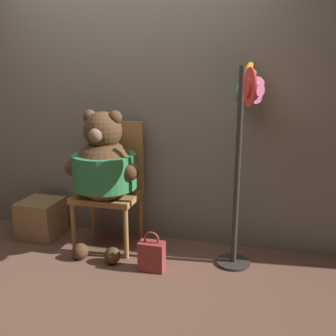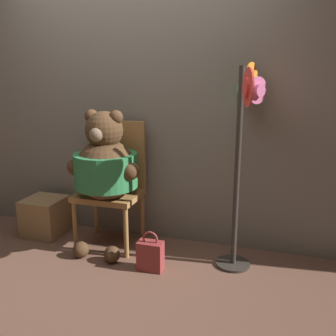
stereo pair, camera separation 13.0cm
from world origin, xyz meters
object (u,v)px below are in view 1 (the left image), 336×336
(chair, at_px, (111,180))
(hat_display_rack, at_px, (243,136))
(handbag_on_ground, at_px, (152,255))
(teddy_bear, at_px, (104,167))

(chair, relative_size, hat_display_rack, 0.69)
(hat_display_rack, height_order, handbag_on_ground, hat_display_rack)
(chair, height_order, teddy_bear, teddy_bear)
(chair, height_order, hat_display_rack, hat_display_rack)
(hat_display_rack, distance_m, handbag_on_ground, 1.18)
(teddy_bear, distance_m, hat_display_rack, 1.18)
(teddy_bear, xyz_separation_m, hat_display_rack, (1.13, 0.07, 0.30))
(chair, xyz_separation_m, handbag_on_ground, (0.51, -0.42, -0.47))
(hat_display_rack, bearing_deg, chair, 175.42)
(teddy_bear, relative_size, hat_display_rack, 0.77)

